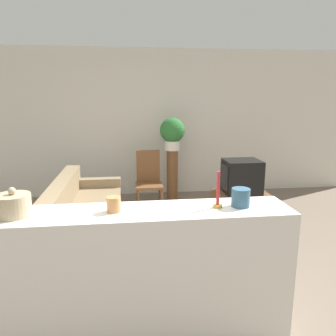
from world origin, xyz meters
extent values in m
plane|color=#756656|center=(0.00, 0.00, 0.00)|extent=(14.00, 14.00, 0.00)
cube|color=silver|center=(0.00, 3.43, 1.35)|extent=(9.00, 0.06, 2.70)
cube|color=#847051|center=(-0.51, 1.36, 0.23)|extent=(0.83, 2.09, 0.46)
cube|color=#847051|center=(-0.83, 1.36, 0.63)|extent=(0.20, 2.09, 0.34)
cube|color=#847051|center=(-0.51, 0.40, 0.30)|extent=(0.83, 0.16, 0.59)
cube|color=#847051|center=(-0.51, 2.33, 0.30)|extent=(0.83, 0.16, 0.59)
cube|color=brown|center=(1.69, 1.79, 0.22)|extent=(0.78, 0.47, 0.45)
cube|color=black|center=(1.69, 1.79, 0.69)|extent=(0.52, 0.45, 0.49)
cube|color=black|center=(1.42, 1.79, 0.69)|extent=(0.02, 0.37, 0.38)
cube|color=brown|center=(0.36, 2.49, 0.40)|extent=(0.44, 0.44, 0.04)
cube|color=brown|center=(0.36, 2.69, 0.69)|extent=(0.40, 0.04, 0.54)
cylinder|color=brown|center=(0.17, 2.30, 0.19)|extent=(0.04, 0.04, 0.38)
cylinder|color=brown|center=(0.55, 2.30, 0.19)|extent=(0.04, 0.04, 0.38)
cylinder|color=brown|center=(0.17, 2.68, 0.19)|extent=(0.04, 0.04, 0.38)
cylinder|color=brown|center=(0.55, 2.68, 0.19)|extent=(0.04, 0.04, 0.38)
cylinder|color=brown|center=(0.80, 2.89, 0.46)|extent=(0.20, 0.20, 0.92)
cylinder|color=white|center=(0.80, 2.89, 1.01)|extent=(0.27, 0.27, 0.16)
sphere|color=#2D7033|center=(0.80, 2.89, 1.27)|extent=(0.43, 0.43, 0.43)
cube|color=white|center=(0.00, -0.49, 0.52)|extent=(2.43, 0.44, 1.04)
cylinder|color=tan|center=(-0.76, -0.49, 1.12)|extent=(0.24, 0.24, 0.15)
sphere|color=tan|center=(-0.76, -0.49, 1.22)|extent=(0.05, 0.05, 0.05)
cylinder|color=#C6844C|center=(-0.08, -0.49, 1.10)|extent=(0.10, 0.10, 0.11)
cylinder|color=#B7933D|center=(0.68, -0.49, 1.05)|extent=(0.07, 0.07, 0.02)
cylinder|color=#B7282D|center=(0.68, -0.49, 1.19)|extent=(0.02, 0.02, 0.25)
cylinder|color=#335B75|center=(0.85, -0.49, 1.11)|extent=(0.14, 0.14, 0.14)
camera|label=1|loc=(0.03, -2.73, 1.85)|focal=35.00mm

